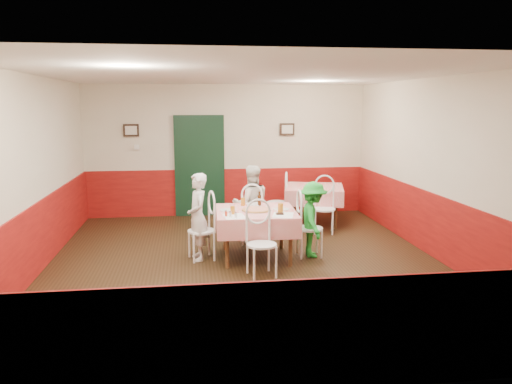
{
  "coord_description": "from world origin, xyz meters",
  "views": [
    {
      "loc": [
        -0.82,
        -7.22,
        2.38
      ],
      "look_at": [
        0.19,
        0.28,
        1.05
      ],
      "focal_mm": 35.0,
      "sensor_mm": 36.0,
      "label": 1
    }
  ],
  "objects": [
    {
      "name": "floor",
      "position": [
        0.0,
        0.0,
        0.0
      ],
      "size": [
        7.0,
        7.0,
        0.0
      ],
      "primitive_type": "plane",
      "color": "black",
      "rests_on": "ground"
    },
    {
      "name": "ceiling",
      "position": [
        0.0,
        0.0,
        2.8
      ],
      "size": [
        7.0,
        7.0,
        0.0
      ],
      "primitive_type": "plane",
      "color": "white",
      "rests_on": "back_wall"
    },
    {
      "name": "back_wall",
      "position": [
        0.0,
        3.5,
        1.4
      ],
      "size": [
        6.0,
        0.1,
        2.8
      ],
      "primitive_type": "cube",
      "color": "beige",
      "rests_on": "ground"
    },
    {
      "name": "front_wall",
      "position": [
        0.0,
        -3.5,
        1.4
      ],
      "size": [
        6.0,
        0.1,
        2.8
      ],
      "primitive_type": "cube",
      "color": "beige",
      "rests_on": "ground"
    },
    {
      "name": "left_wall",
      "position": [
        -3.0,
        0.0,
        1.4
      ],
      "size": [
        0.1,
        7.0,
        2.8
      ],
      "primitive_type": "cube",
      "color": "beige",
      "rests_on": "ground"
    },
    {
      "name": "right_wall",
      "position": [
        3.0,
        0.0,
        1.4
      ],
      "size": [
        0.1,
        7.0,
        2.8
      ],
      "primitive_type": "cube",
      "color": "beige",
      "rests_on": "ground"
    },
    {
      "name": "wainscot_back",
      "position": [
        0.0,
        3.48,
        0.5
      ],
      "size": [
        6.0,
        0.03,
        1.0
      ],
      "primitive_type": "cube",
      "color": "maroon",
      "rests_on": "ground"
    },
    {
      "name": "wainscot_front",
      "position": [
        0.0,
        -3.48,
        0.5
      ],
      "size": [
        6.0,
        0.03,
        1.0
      ],
      "primitive_type": "cube",
      "color": "maroon",
      "rests_on": "ground"
    },
    {
      "name": "wainscot_left",
      "position": [
        -2.98,
        0.0,
        0.5
      ],
      "size": [
        0.03,
        7.0,
        1.0
      ],
      "primitive_type": "cube",
      "color": "maroon",
      "rests_on": "ground"
    },
    {
      "name": "wainscot_right",
      "position": [
        2.98,
        0.0,
        0.5
      ],
      "size": [
        0.03,
        7.0,
        1.0
      ],
      "primitive_type": "cube",
      "color": "maroon",
      "rests_on": "ground"
    },
    {
      "name": "door",
      "position": [
        -0.6,
        3.45,
        1.05
      ],
      "size": [
        0.96,
        0.06,
        2.1
      ],
      "primitive_type": "cube",
      "color": "black",
      "rests_on": "ground"
    },
    {
      "name": "picture_left",
      "position": [
        -2.0,
        3.45,
        1.85
      ],
      "size": [
        0.32,
        0.03,
        0.26
      ],
      "primitive_type": "cube",
      "color": "black",
      "rests_on": "back_wall"
    },
    {
      "name": "picture_right",
      "position": [
        1.3,
        3.45,
        1.85
      ],
      "size": [
        0.32,
        0.03,
        0.26
      ],
      "primitive_type": "cube",
      "color": "black",
      "rests_on": "back_wall"
    },
    {
      "name": "thermostat",
      "position": [
        -1.9,
        3.45,
        1.5
      ],
      "size": [
        0.1,
        0.03,
        0.1
      ],
      "primitive_type": "cube",
      "color": "white",
      "rests_on": "back_wall"
    },
    {
      "name": "main_table",
      "position": [
        0.19,
        0.28,
        0.38
      ],
      "size": [
        1.27,
        1.27,
        0.77
      ],
      "primitive_type": "cube",
      "rotation": [
        0.0,
        0.0,
        -0.04
      ],
      "color": "red",
      "rests_on": "ground"
    },
    {
      "name": "second_table",
      "position": [
        1.66,
        2.39,
        0.38
      ],
      "size": [
        1.37,
        1.37,
        0.77
      ],
      "primitive_type": "cube",
      "rotation": [
        0.0,
        0.0,
        -0.26
      ],
      "color": "red",
      "rests_on": "ground"
    },
    {
      "name": "chair_left",
      "position": [
        -0.66,
        0.31,
        0.45
      ],
      "size": [
        0.5,
        0.5,
        0.9
      ],
      "primitive_type": null,
      "rotation": [
        0.0,
        0.0,
        -1.36
      ],
      "color": "white",
      "rests_on": "ground"
    },
    {
      "name": "chair_right",
      "position": [
        1.04,
        0.24,
        0.45
      ],
      "size": [
        0.43,
        0.43,
        0.9
      ],
      "primitive_type": null,
      "rotation": [
        0.0,
        0.0,
        1.55
      ],
      "color": "white",
      "rests_on": "ground"
    },
    {
      "name": "chair_far",
      "position": [
        0.23,
        1.13,
        0.45
      ],
      "size": [
        0.44,
        0.44,
        0.9
      ],
      "primitive_type": null,
      "rotation": [
        0.0,
        0.0,
        3.08
      ],
      "color": "white",
      "rests_on": "ground"
    },
    {
      "name": "chair_near",
      "position": [
        0.16,
        -0.57,
        0.45
      ],
      "size": [
        0.48,
        0.48,
        0.9
      ],
      "primitive_type": null,
      "rotation": [
        0.0,
        0.0,
        0.17
      ],
      "color": "white",
      "rests_on": "ground"
    },
    {
      "name": "chair_second_a",
      "position": [
        0.91,
        2.39,
        0.45
      ],
      "size": [
        0.51,
        0.51,
        0.9
      ],
      "primitive_type": null,
      "rotation": [
        0.0,
        0.0,
        -1.83
      ],
      "color": "white",
      "rests_on": "ground"
    },
    {
      "name": "chair_second_b",
      "position": [
        1.66,
        1.64,
        0.45
      ],
      "size": [
        0.51,
        0.51,
        0.9
      ],
      "primitive_type": null,
      "rotation": [
        0.0,
        0.0,
        -0.26
      ],
      "color": "white",
      "rests_on": "ground"
    },
    {
      "name": "pizza",
      "position": [
        0.2,
        0.26,
        0.77
      ],
      "size": [
        0.45,
        0.45,
        0.03
      ],
      "primitive_type": "cylinder",
      "rotation": [
        0.0,
        0.0,
        -0.04
      ],
      "color": "#B74723",
      "rests_on": "main_table"
    },
    {
      "name": "plate_left",
      "position": [
        -0.24,
        0.32,
        0.77
      ],
      "size": [
        0.26,
        0.26,
        0.01
      ],
      "primitive_type": "cylinder",
      "rotation": [
        0.0,
        0.0,
        -0.04
      ],
      "color": "white",
      "rests_on": "main_table"
    },
    {
      "name": "plate_right",
      "position": [
        0.59,
        0.28,
        0.77
      ],
      "size": [
        0.26,
        0.26,
        0.01
      ],
      "primitive_type": "cylinder",
      "rotation": [
        0.0,
        0.0,
        -0.04
      ],
      "color": "white",
      "rests_on": "main_table"
    },
    {
      "name": "plate_far",
      "position": [
        0.21,
        0.73,
        0.77
      ],
      "size": [
        0.26,
        0.26,
        0.01
      ],
      "primitive_type": "cylinder",
      "rotation": [
        0.0,
        0.0,
        -0.04
      ],
      "color": "white",
      "rests_on": "main_table"
    },
    {
      "name": "glass_a",
      "position": [
        -0.19,
        0.05,
        0.82
      ],
      "size": [
        0.07,
        0.07,
        0.12
      ],
      "primitive_type": "cylinder",
      "rotation": [
        0.0,
        0.0,
        -0.04
      ],
      "color": "#BF7219",
      "rests_on": "main_table"
    },
    {
      "name": "glass_b",
      "position": [
        0.53,
        0.04,
        0.84
      ],
      "size": [
        0.09,
        0.09,
        0.15
      ],
      "primitive_type": "cylinder",
      "rotation": [
        0.0,
        0.0,
        -0.04
      ],
      "color": "#BF7219",
      "rests_on": "main_table"
    },
    {
      "name": "glass_c",
      "position": [
        0.03,
        0.68,
        0.82
      ],
      "size": [
        0.07,
        0.07,
        0.13
      ],
      "primitive_type": "cylinder",
      "rotation": [
        0.0,
        0.0,
        -0.04
      ],
      "color": "#BF7219",
      "rests_on": "main_table"
    },
    {
      "name": "beer_bottle",
      "position": [
        0.3,
        0.64,
        0.87
      ],
      "size": [
        0.06,
        0.06,
        0.21
      ],
      "primitive_type": "cylinder",
      "rotation": [
        0.0,
        0.0,
        -0.04
      ],
      "color": "#381C0A",
      "rests_on": "main_table"
    },
    {
      "name": "shaker_a",
      "position": [
        -0.24,
        -0.14,
        0.81
      ],
      "size": [
        0.04,
        0.04,
        0.09
      ],
      "primitive_type": "cylinder",
      "rotation": [
        0.0,
        0.0,
        -0.04
      ],
      "color": "silver",
      "rests_on": "main_table"
    },
    {
      "name": "shaker_b",
      "position": [
        -0.17,
        -0.19,
        0.81
      ],
      "size": [
        0.04,
        0.04,
        0.09
      ],
      "primitive_type": "cylinder",
      "rotation": [
        0.0,
        0.0,
        -0.04
      ],
      "color": "silver",
      "rests_on": "main_table"
    },
    {
      "name": "shaker_c",
      "position": [
        -0.3,
        -0.08,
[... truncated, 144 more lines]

